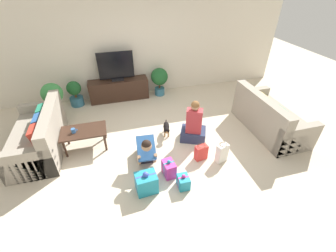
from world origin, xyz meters
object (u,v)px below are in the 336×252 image
(sofa_left, at_px, (40,136))
(gift_box_a, at_px, (183,182))
(potted_plant_back_left, at_px, (75,93))
(gift_bag_a, at_px, (222,153))
(coffee_table, at_px, (84,133))
(potted_plant_back_right, at_px, (159,79))
(gift_bag_b, at_px, (201,152))
(tv_console, at_px, (119,90))
(tv, at_px, (116,68))
(potted_plant_corner_left, at_px, (53,95))
(person_sitting, at_px, (194,126))
(mug, at_px, (73,131))
(dog, at_px, (166,128))
(sofa_right, at_px, (269,118))
(gift_box_b, at_px, (169,169))
(person_kneeling, at_px, (146,149))
(gift_box_c, at_px, (146,183))

(sofa_left, xyz_separation_m, gift_box_a, (2.45, -1.71, -0.20))
(potted_plant_back_left, height_order, gift_bag_a, potted_plant_back_left)
(coffee_table, xyz_separation_m, potted_plant_back_right, (2.02, 1.90, 0.13))
(coffee_table, distance_m, gift_box_a, 2.22)
(potted_plant_back_right, bearing_deg, gift_bag_b, -87.60)
(tv_console, height_order, tv, tv)
(potted_plant_corner_left, relative_size, person_sitting, 0.91)
(tv_console, height_order, mug, tv_console)
(coffee_table, xyz_separation_m, person_sitting, (2.21, -0.35, -0.03))
(person_sitting, bearing_deg, tv_console, -35.05)
(dog, xyz_separation_m, gift_bag_a, (0.80, -1.06, -0.01))
(sofa_right, xyz_separation_m, potted_plant_back_left, (-4.24, 2.36, 0.05))
(sofa_right, xyz_separation_m, coffee_table, (-3.96, 0.46, 0.06))
(mug, bearing_deg, gift_bag_a, -22.39)
(gift_box_b, bearing_deg, tv_console, 100.05)
(gift_bag_a, distance_m, gift_bag_b, 0.39)
(gift_box_a, bearing_deg, gift_box_b, 116.29)
(dog, xyz_separation_m, gift_box_b, (-0.26, -1.14, -0.06))
(tv, distance_m, gift_box_a, 3.63)
(person_kneeling, xyz_separation_m, gift_box_c, (-0.12, -0.66, -0.14))
(tv, distance_m, gift_box_c, 3.46)
(tv_console, bearing_deg, gift_box_c, -88.19)
(dog, height_order, gift_box_c, gift_box_c)
(gift_box_a, height_order, gift_bag_a, gift_bag_a)
(gift_bag_a, bearing_deg, sofa_right, 24.32)
(potted_plant_back_left, xyz_separation_m, person_sitting, (2.49, -2.25, -0.02))
(gift_box_b, xyz_separation_m, gift_bag_a, (1.07, 0.08, 0.05))
(gift_bag_a, bearing_deg, gift_box_a, -155.97)
(person_kneeling, bearing_deg, gift_bag_a, -9.56)
(person_sitting, relative_size, gift_box_c, 2.29)
(potted_plant_back_left, relative_size, potted_plant_back_right, 0.85)
(person_kneeling, bearing_deg, potted_plant_corner_left, 133.95)
(gift_box_b, bearing_deg, gift_box_c, -152.38)
(sofa_left, height_order, sofa_right, same)
(sofa_left, xyz_separation_m, gift_box_c, (1.83, -1.62, -0.14))
(gift_box_b, relative_size, gift_bag_a, 0.85)
(tv_console, xyz_separation_m, gift_bag_a, (1.62, -3.07, -0.09))
(tv, relative_size, gift_box_c, 2.19)
(tv_console, bearing_deg, potted_plant_back_left, -177.51)
(potted_plant_corner_left, height_order, person_kneeling, potted_plant_corner_left)
(gift_bag_b, bearing_deg, tv, 113.59)
(gift_box_a, relative_size, gift_box_b, 0.82)
(sofa_right, distance_m, gift_box_b, 2.64)
(tv_console, distance_m, dog, 2.17)
(sofa_right, relative_size, potted_plant_back_left, 2.64)
(coffee_table, distance_m, mug, 0.20)
(potted_plant_corner_left, height_order, gift_box_b, potted_plant_corner_left)
(sofa_right, height_order, potted_plant_back_left, sofa_right)
(potted_plant_corner_left, distance_m, person_sitting, 3.43)
(coffee_table, relative_size, person_kneeling, 1.16)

